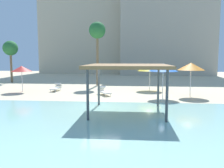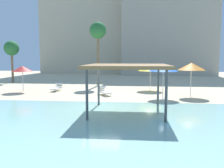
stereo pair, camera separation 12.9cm
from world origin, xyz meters
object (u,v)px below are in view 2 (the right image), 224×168
Objects in this scene: shade_pavilion at (127,67)px; beach_umbrella_orange_0 at (191,66)px; beach_umbrella_red_1 at (22,69)px; lounge_chair_2 at (57,87)px; beach_umbrella_blue_2 at (163,67)px; beach_umbrella_yellow_3 at (150,68)px; palm_tree_1 at (12,49)px; lounge_chair_1 at (104,91)px; palm_tree_2 at (98,32)px.

shade_pavilion is 8.29m from beach_umbrella_orange_0.
beach_umbrella_red_1 is 3.67m from lounge_chair_2.
beach_umbrella_blue_2 is 1.08× the size of beach_umbrella_yellow_3.
shade_pavilion is at bearing -128.39° from beach_umbrella_orange_0.
lounge_chair_2 is at bearing 15.13° from beach_umbrella_red_1.
beach_umbrella_red_1 is 1.28× the size of lounge_chair_2.
beach_umbrella_orange_0 is 22.72m from palm_tree_1.
lounge_chair_1 is at bearing -34.96° from palm_tree_1.
beach_umbrella_yellow_3 is 5.79m from lounge_chair_1.
lounge_chair_2 is (-7.16, 8.70, -2.35)m from shade_pavilion.
beach_umbrella_red_1 is 8.34m from lounge_chair_1.
beach_umbrella_red_1 is at bearing 174.89° from beach_umbrella_orange_0.
palm_tree_2 reaches higher than beach_umbrella_blue_2.
beach_umbrella_orange_0 is 11.77m from palm_tree_2.
beach_umbrella_blue_2 is at bearing -29.75° from palm_tree_1.
lounge_chair_2 is (-9.17, -1.33, -1.92)m from beach_umbrella_yellow_3.
palm_tree_2 is (11.74, -2.52, 1.77)m from palm_tree_1.
palm_tree_2 is at bearing 129.37° from beach_umbrella_blue_2.
beach_umbrella_yellow_3 reaches higher than beach_umbrella_red_1.
palm_tree_1 is at bearing 155.68° from beach_umbrella_orange_0.
beach_umbrella_yellow_3 is 18.55m from palm_tree_1.
lounge_chair_1 is at bearing 68.17° from lounge_chair_2.
beach_umbrella_red_1 is (-15.37, 1.37, -0.32)m from beach_umbrella_orange_0.
beach_umbrella_orange_0 is 1.47× the size of lounge_chair_2.
palm_tree_1 reaches higher than beach_umbrella_yellow_3.
shade_pavilion is 6.06m from beach_umbrella_blue_2.
beach_umbrella_orange_0 reaches higher than beach_umbrella_red_1.
lounge_chair_2 is at bearing -171.77° from beach_umbrella_yellow_3.
beach_umbrella_orange_0 is at bearing -5.11° from beach_umbrella_red_1.
palm_tree_1 is (-8.33, 7.13, 4.01)m from lounge_chair_2.
beach_umbrella_yellow_3 is at bearing -29.66° from palm_tree_2.
beach_umbrella_orange_0 is 1.15× the size of beach_umbrella_red_1.
palm_tree_2 is (-3.75, 13.30, 3.44)m from shade_pavilion.
beach_umbrella_red_1 is at bearing -128.26° from lounge_chair_1.
palm_tree_1 is (-13.29, 9.29, 4.01)m from lounge_chair_1.
beach_umbrella_yellow_3 is at bearing 9.99° from beach_umbrella_red_1.
lounge_chair_2 is 0.35× the size of palm_tree_1.
beach_umbrella_yellow_3 is at bearing 99.97° from lounge_chair_2.
palm_tree_2 reaches higher than beach_umbrella_orange_0.
beach_umbrella_yellow_3 is (2.01, 10.02, -0.43)m from shade_pavilion.
beach_umbrella_yellow_3 is 9.46m from lounge_chair_2.
palm_tree_1 is at bearing -128.80° from lounge_chair_2.
beach_umbrella_orange_0 is at bearing -37.41° from palm_tree_2.
beach_umbrella_red_1 is 1.26× the size of lounge_chair_1.
beach_umbrella_red_1 is 0.95× the size of beach_umbrella_yellow_3.
beach_umbrella_blue_2 is at bearing 48.39° from lounge_chair_1.
lounge_chair_1 is at bearing -9.46° from beach_umbrella_red_1.
beach_umbrella_blue_2 is at bearing -156.01° from beach_umbrella_orange_0.
beach_umbrella_red_1 is 13.17m from beach_umbrella_blue_2.
palm_tree_1 is (-17.50, 5.80, 2.09)m from beach_umbrella_yellow_3.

